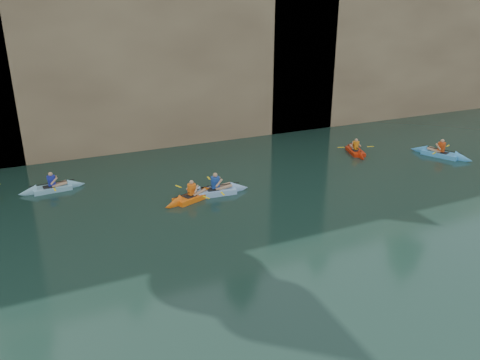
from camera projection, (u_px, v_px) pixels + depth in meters
name	position (u px, v px, depth m)	size (l,w,h in m)	color
cliff	(112.00, 42.00, 34.65)	(70.00, 16.00, 12.00)	tan
cliff_slab_center	(167.00, 54.00, 29.28)	(24.00, 2.40, 11.40)	#977E5B
cliff_slab_east	(408.00, 54.00, 37.50)	(26.00, 2.40, 9.84)	#977E5B
sea_cave_center	(76.00, 130.00, 27.79)	(3.50, 1.00, 3.20)	black
sea_cave_east	(281.00, 100.00, 33.13)	(5.00, 1.00, 4.50)	black
kayaker_orange	(192.00, 197.00, 21.96)	(3.24, 2.26, 1.22)	orange
kayaker_ltblue_near	(215.00, 191.00, 22.64)	(3.46, 2.62, 1.35)	#92BEF4
kayaker_red_far	(355.00, 151.00, 28.87)	(2.18, 3.18, 1.15)	red
kayaker_ltblue_mid	(52.00, 188.00, 23.04)	(3.19, 2.37, 1.20)	#7DB6D1
kayaker_blue_east	(440.00, 154.00, 28.26)	(2.43, 3.75, 1.33)	#47A7F1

